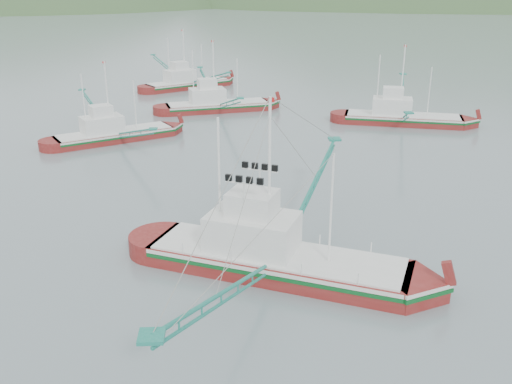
{
  "coord_description": "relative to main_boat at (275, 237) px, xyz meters",
  "views": [
    {
      "loc": [
        -1.97,
        -29.63,
        16.6
      ],
      "look_at": [
        0.0,
        6.0,
        3.2
      ],
      "focal_mm": 40.0,
      "sensor_mm": 36.0,
      "label": 1
    }
  ],
  "objects": [
    {
      "name": "ground",
      "position": [
        -0.84,
        -0.69,
        -2.35
      ],
      "size": [
        1200.0,
        1200.0,
        0.0
      ],
      "primitive_type": "plane",
      "color": "slate",
      "rests_on": "ground"
    },
    {
      "name": "main_boat",
      "position": [
        0.0,
        0.0,
        0.0
      ],
      "size": [
        15.99,
        26.96,
        11.46
      ],
      "rotation": [
        0.0,
        0.0,
        -0.41
      ],
      "color": "maroon",
      "rests_on": "ground"
    },
    {
      "name": "bg_boat_far",
      "position": [
        -3.89,
        44.86,
        -0.58
      ],
      "size": [
        14.03,
        24.25,
        9.95
      ],
      "rotation": [
        0.0,
        0.0,
        0.22
      ],
      "color": "maroon",
      "rests_on": "ground"
    },
    {
      "name": "bg_boat_left",
      "position": [
        -14.92,
        30.54,
        -0.42
      ],
      "size": [
        14.49,
        21.33,
        9.28
      ],
      "rotation": [
        0.0,
        0.0,
        0.5
      ],
      "color": "maroon",
      "rests_on": "ground"
    },
    {
      "name": "bg_boat_right",
      "position": [
        18.57,
        36.35,
        -0.46
      ],
      "size": [
        14.33,
        24.57,
        10.15
      ],
      "rotation": [
        0.0,
        0.0,
        -0.27
      ],
      "color": "maroon",
      "rests_on": "ground"
    },
    {
      "name": "bg_boat_extra",
      "position": [
        -8.79,
        61.91,
        -0.25
      ],
      "size": [
        16.9,
        22.45,
        9.95
      ],
      "rotation": [
        0.0,
        0.0,
        0.56
      ],
      "color": "maroon",
      "rests_on": "ground"
    }
  ]
}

